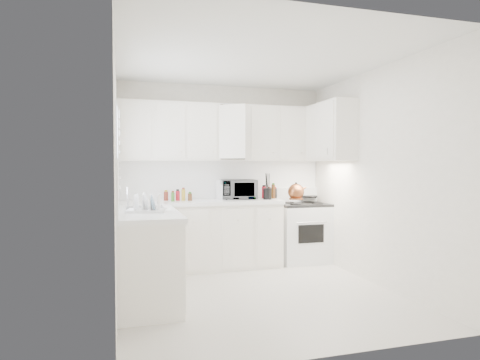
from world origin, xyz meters
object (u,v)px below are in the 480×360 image
object	(u,v)px
rice_cooker	(229,191)
dish_rack	(147,202)
stove	(303,224)
tea_kettle	(296,191)
microwave	(239,187)
utensil_crock	(267,186)

from	to	relation	value
rice_cooker	dish_rack	world-z (taller)	rice_cooker
stove	dish_rack	size ratio (longest dim) A/B	2.86
tea_kettle	microwave	world-z (taller)	microwave
rice_cooker	utensil_crock	xyz separation A→B (m)	(0.52, -0.19, 0.07)
microwave	utensil_crock	xyz separation A→B (m)	(0.37, -0.19, 0.02)
rice_cooker	dish_rack	size ratio (longest dim) A/B	0.64
dish_rack	rice_cooker	bearing A→B (deg)	58.22
tea_kettle	stove	bearing A→B (deg)	50.76
microwave	rice_cooker	bearing A→B (deg)	-177.64
rice_cooker	dish_rack	bearing A→B (deg)	-125.35
microwave	dish_rack	distance (m)	1.93
stove	tea_kettle	world-z (taller)	tea_kettle
stove	rice_cooker	xyz separation A→B (m)	(-1.11, 0.11, 0.52)
tea_kettle	rice_cooker	world-z (taller)	tea_kettle
microwave	tea_kettle	bearing A→B (deg)	-13.01
stove	dish_rack	distance (m)	2.70
microwave	rice_cooker	size ratio (longest dim) A/B	2.03
microwave	utensil_crock	size ratio (longest dim) A/B	1.31
tea_kettle	dish_rack	world-z (taller)	tea_kettle
microwave	rice_cooker	world-z (taller)	microwave
stove	tea_kettle	bearing A→B (deg)	-137.21
utensil_crock	dish_rack	size ratio (longest dim) A/B	0.99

